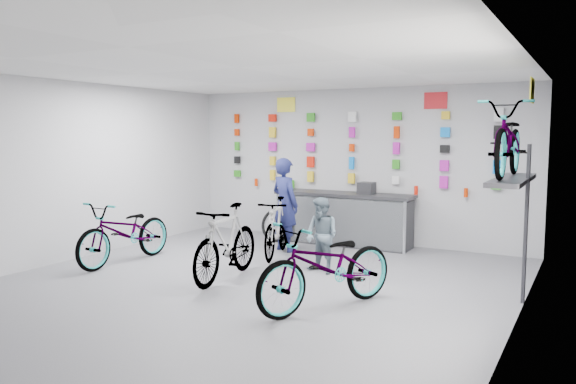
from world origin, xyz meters
The scene contains 20 objects.
floor centered at (0.00, 0.00, 0.00)m, with size 8.00×8.00×0.00m, color #57575C.
ceiling centered at (0.00, 0.00, 3.00)m, with size 8.00×8.00×0.00m, color white.
wall_back centered at (0.00, 4.00, 1.50)m, with size 7.00×7.00×0.00m, color #B5B5B8.
wall_left centered at (-3.50, 0.00, 1.50)m, with size 8.00×8.00×0.00m, color #B5B5B8.
wall_right centered at (3.50, 0.00, 1.50)m, with size 8.00×8.00×0.00m, color #B5B5B8.
counter centered at (0.00, 3.54, 0.49)m, with size 2.70×0.66×1.00m.
merch_wall centered at (0.15, 3.93, 1.80)m, with size 5.56×0.08×1.57m.
wall_bracket centered at (3.33, 1.20, 1.46)m, with size 0.39×1.90×2.00m.
sign_left centered at (-1.50, 3.98, 2.72)m, with size 0.42×0.02×0.30m, color #FBF038.
sign_right centered at (1.60, 3.98, 2.72)m, with size 0.42×0.02×0.30m, color red.
sign_side centered at (3.48, 1.20, 2.65)m, with size 0.02×0.40×0.30m, color #FBF038.
bike_left centered at (-2.50, 0.36, 0.52)m, with size 0.69×1.99×1.05m, color gray.
bike_center centered at (-0.45, 0.31, 0.55)m, with size 0.52×1.83×1.10m, color gray.
bike_right centered at (1.43, -0.24, 0.54)m, with size 0.72×2.05×1.08m, color gray.
bike_service centered at (-0.58, 2.00, 0.51)m, with size 0.48×1.70×1.02m, color gray.
bike_wall centered at (3.25, 1.20, 2.05)m, with size 0.63×1.80×0.95m, color gray.
clerk centered at (-0.70, 2.49, 0.85)m, with size 0.62×0.40×1.69m, color #181C4A.
customer centered at (0.60, 1.33, 0.58)m, with size 0.57×0.44×1.16m, color slate.
spare_wheel centered at (-1.25, 3.17, 0.33)m, with size 0.70×0.31×0.67m.
register centered at (0.46, 3.55, 1.11)m, with size 0.28×0.30×0.22m, color black.
Camera 1 is at (4.22, -6.29, 2.13)m, focal length 35.00 mm.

